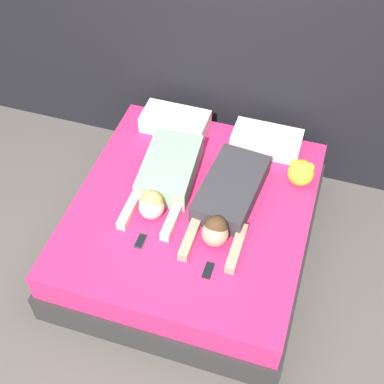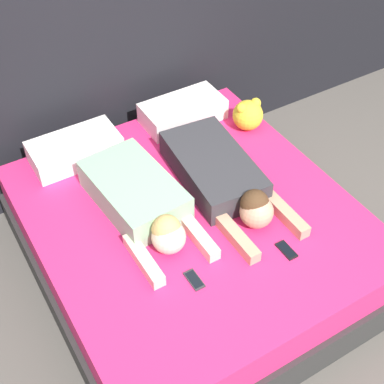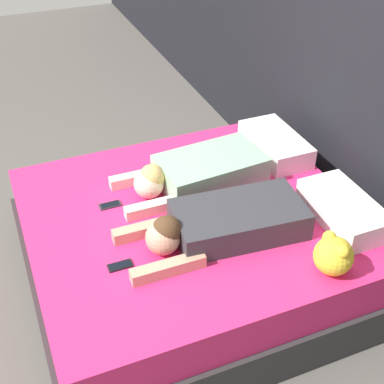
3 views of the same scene
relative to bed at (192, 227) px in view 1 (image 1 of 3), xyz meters
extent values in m
plane|color=#5B5651|center=(0.00, 0.00, -0.26)|extent=(12.00, 12.00, 0.00)
cube|color=black|center=(0.00, 1.14, 1.04)|extent=(12.00, 0.06, 2.60)
cube|color=#2D2D2D|center=(0.00, 0.00, -0.12)|extent=(1.83, 1.98, 0.28)
cube|color=#E5286B|center=(0.00, 0.00, 0.14)|extent=(1.77, 1.92, 0.25)
cube|color=white|center=(-0.40, 0.78, 0.34)|extent=(0.56, 0.29, 0.15)
cube|color=white|center=(0.40, 0.78, 0.34)|extent=(0.56, 0.29, 0.15)
cube|color=#8CBF99|center=(-0.25, 0.23, 0.36)|extent=(0.44, 0.69, 0.18)
sphere|color=beige|center=(-0.25, -0.18, 0.36)|extent=(0.19, 0.19, 0.19)
sphere|color=#D8B266|center=(-0.25, -0.16, 0.41)|extent=(0.16, 0.16, 0.16)
cube|color=beige|center=(-0.42, -0.20, 0.31)|extent=(0.07, 0.36, 0.07)
cube|color=beige|center=(-0.09, -0.20, 0.31)|extent=(0.07, 0.36, 0.07)
cube|color=#333338|center=(0.26, 0.18, 0.35)|extent=(0.46, 0.76, 0.17)
sphere|color=tan|center=(0.26, -0.27, 0.37)|extent=(0.19, 0.19, 0.19)
sphere|color=#4C331E|center=(0.26, -0.25, 0.41)|extent=(0.16, 0.16, 0.16)
cube|color=tan|center=(0.09, -0.31, 0.31)|extent=(0.07, 0.40, 0.07)
cube|color=tan|center=(0.43, -0.31, 0.31)|extent=(0.07, 0.40, 0.07)
cube|color=#2D2D33|center=(-0.25, -0.43, 0.28)|extent=(0.06, 0.13, 0.01)
cube|color=black|center=(-0.25, -0.43, 0.28)|extent=(0.05, 0.11, 0.00)
cube|color=black|center=(0.28, -0.53, 0.28)|extent=(0.06, 0.13, 0.01)
cube|color=black|center=(0.28, -0.53, 0.28)|extent=(0.05, 0.11, 0.00)
sphere|color=yellow|center=(0.73, 0.48, 0.37)|extent=(0.21, 0.21, 0.21)
sphere|color=yellow|center=(0.67, 0.48, 0.45)|extent=(0.07, 0.07, 0.07)
sphere|color=yellow|center=(0.79, 0.48, 0.45)|extent=(0.07, 0.07, 0.07)
camera|label=1|loc=(0.78, -2.46, 3.39)|focal=50.00mm
camera|label=2|loc=(-1.11, -1.84, 2.53)|focal=50.00mm
camera|label=3|loc=(2.32, -0.95, 2.24)|focal=50.00mm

